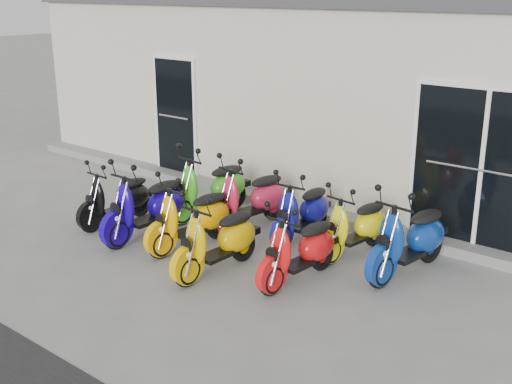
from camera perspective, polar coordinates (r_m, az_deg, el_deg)
ground at (r=8.88m, az=-2.45°, el=-5.54°), size 80.00×80.00×0.00m
building at (r=12.67m, az=13.36°, el=8.64°), size 14.00×6.00×3.20m
roof_cap at (r=12.53m, az=13.92°, el=16.24°), size 14.20×6.20×0.16m
front_step at (r=10.34m, az=4.96°, el=-1.69°), size 14.00×0.40×0.15m
door_left at (r=12.15m, az=-7.15°, el=6.97°), size 1.07×0.08×2.22m
door_right at (r=9.02m, az=19.51°, el=2.28°), size 2.02×0.08×2.22m
scooter_front_black at (r=10.03m, az=-12.32°, el=0.07°), size 0.58×1.45×1.06m
scooter_front_blue at (r=9.37m, az=-9.74°, el=-0.46°), size 0.62×1.68×1.24m
scooter_front_orange_a at (r=8.92m, az=-5.79°, el=-1.51°), size 0.75×1.62×1.15m
scooter_front_orange_b at (r=8.12m, az=-3.46°, el=-3.45°), size 0.62×1.58×1.15m
scooter_front_red at (r=7.88m, az=3.90°, el=-4.32°), size 0.65×1.53×1.10m
scooter_back_green at (r=10.11m, az=-4.14°, el=1.13°), size 0.82×1.74×1.24m
scooter_back_red at (r=9.63m, az=-0.56°, el=0.20°), size 0.81×1.70×1.21m
scooter_back_blue at (r=9.15m, az=4.14°, el=-1.06°), size 0.65×1.56×1.13m
scooter_back_yellow at (r=8.76m, az=8.85°, el=-2.29°), size 0.73×1.51×1.07m
scooter_back_extra at (r=8.28m, az=13.54°, el=-3.19°), size 0.82×1.74×1.24m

